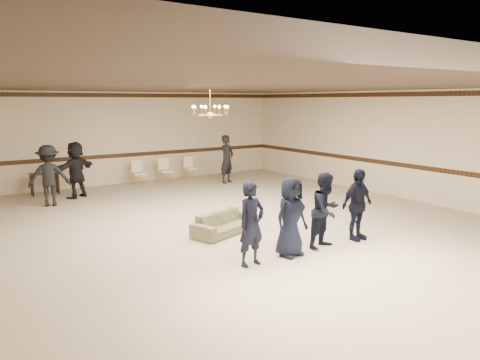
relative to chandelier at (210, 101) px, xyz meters
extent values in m
cube|color=#B1A888|center=(0.00, -1.00, -2.88)|extent=(12.00, 14.00, 0.01)
cube|color=#33261C|center=(0.00, -1.00, 0.33)|extent=(12.00, 14.00, 0.01)
cube|color=beige|center=(0.00, 6.00, -1.27)|extent=(12.00, 0.01, 3.20)
cube|color=beige|center=(6.00, -1.00, -1.27)|extent=(0.01, 14.00, 3.20)
cube|color=#382110|center=(0.00, 5.99, -1.88)|extent=(12.00, 0.02, 0.14)
cube|color=#382110|center=(0.00, 5.99, 0.21)|extent=(12.00, 0.02, 0.14)
imported|color=black|center=(-1.01, -3.15, -2.12)|extent=(0.59, 0.42, 1.51)
imported|color=black|center=(-0.11, -3.15, -2.12)|extent=(0.79, 0.57, 1.51)
imported|color=black|center=(0.79, -3.15, -2.12)|extent=(0.83, 0.70, 1.51)
imported|color=black|center=(1.69, -3.15, -2.12)|extent=(0.91, 0.43, 1.51)
imported|color=olive|center=(-0.36, -1.23, -2.64)|extent=(1.75, 1.12, 0.48)
imported|color=black|center=(-3.01, 3.73, -2.02)|extent=(1.22, 0.89, 1.70)
imported|color=black|center=(-2.11, 4.43, -2.02)|extent=(1.62, 1.21, 1.70)
imported|color=black|center=(2.99, 4.03, -2.02)|extent=(0.73, 0.63, 1.70)
cube|color=black|center=(-2.84, 5.43, -2.52)|extent=(0.85, 0.38, 0.70)
camera|label=1|loc=(-5.41, -9.39, 0.01)|focal=33.68mm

